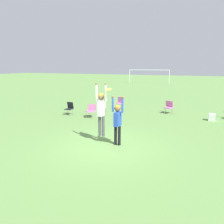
{
  "coord_description": "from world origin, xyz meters",
  "views": [
    {
      "loc": [
        3.4,
        -7.81,
        3.28
      ],
      "look_at": [
        0.05,
        0.58,
        1.3
      ],
      "focal_mm": 35.0,
      "sensor_mm": 36.0,
      "label": 1
    }
  ],
  "objects_px": {
    "camping_chair_5": "(91,110)",
    "person_defending": "(118,120)",
    "frisbee": "(109,89)",
    "cooler_box": "(212,117)",
    "camping_chair_0": "(120,102)",
    "camping_chair_3": "(69,107)",
    "camping_chair_1": "(169,106)",
    "person_jumping": "(101,108)"
  },
  "relations": [
    {
      "from": "camping_chair_5",
      "to": "person_defending",
      "type": "bearing_deg",
      "value": 91.87
    },
    {
      "from": "frisbee",
      "to": "cooler_box",
      "type": "height_order",
      "value": "frisbee"
    },
    {
      "from": "camping_chair_0",
      "to": "camping_chair_3",
      "type": "distance_m",
      "value": 3.89
    },
    {
      "from": "frisbee",
      "to": "camping_chair_0",
      "type": "relative_size",
      "value": 0.25
    },
    {
      "from": "person_defending",
      "to": "frisbee",
      "type": "xyz_separation_m",
      "value": [
        -0.37,
        -0.04,
        1.22
      ]
    },
    {
      "from": "frisbee",
      "to": "camping_chair_1",
      "type": "bearing_deg",
      "value": 77.73
    },
    {
      "from": "camping_chair_5",
      "to": "camping_chair_1",
      "type": "bearing_deg",
      "value": 177.67
    },
    {
      "from": "camping_chair_5",
      "to": "camping_chair_0",
      "type": "bearing_deg",
      "value": -141.97
    },
    {
      "from": "camping_chair_0",
      "to": "camping_chair_1",
      "type": "xyz_separation_m",
      "value": [
        3.56,
        -0.06,
        -0.05
      ]
    },
    {
      "from": "camping_chair_3",
      "to": "cooler_box",
      "type": "relative_size",
      "value": 2.0
    },
    {
      "from": "frisbee",
      "to": "camping_chair_5",
      "type": "relative_size",
      "value": 0.28
    },
    {
      "from": "frisbee",
      "to": "cooler_box",
      "type": "xyz_separation_m",
      "value": [
        4.19,
        5.87,
        -2.1
      ]
    },
    {
      "from": "camping_chair_5",
      "to": "cooler_box",
      "type": "xyz_separation_m",
      "value": [
        7.02,
        1.92,
        -0.28
      ]
    },
    {
      "from": "person_defending",
      "to": "camping_chair_3",
      "type": "height_order",
      "value": "person_defending"
    },
    {
      "from": "cooler_box",
      "to": "camping_chair_1",
      "type": "bearing_deg",
      "value": 156.39
    },
    {
      "from": "person_jumping",
      "to": "cooler_box",
      "type": "xyz_separation_m",
      "value": [
        4.57,
        5.76,
        -1.27
      ]
    },
    {
      "from": "cooler_box",
      "to": "camping_chair_3",
      "type": "bearing_deg",
      "value": -168.8
    },
    {
      "from": "camping_chair_5",
      "to": "frisbee",
      "type": "bearing_deg",
      "value": 88.17
    },
    {
      "from": "camping_chair_1",
      "to": "camping_chair_5",
      "type": "distance_m",
      "value": 5.34
    },
    {
      "from": "camping_chair_0",
      "to": "camping_chair_3",
      "type": "xyz_separation_m",
      "value": [
        -2.53,
        -2.95,
        -0.06
      ]
    },
    {
      "from": "camping_chair_5",
      "to": "person_jumping",
      "type": "bearing_deg",
      "value": 85.09
    },
    {
      "from": "person_jumping",
      "to": "person_defending",
      "type": "bearing_deg",
      "value": -90.0
    },
    {
      "from": "person_defending",
      "to": "camping_chair_5",
      "type": "distance_m",
      "value": 5.09
    },
    {
      "from": "person_jumping",
      "to": "camping_chair_0",
      "type": "relative_size",
      "value": 2.5
    },
    {
      "from": "person_defending",
      "to": "camping_chair_3",
      "type": "xyz_separation_m",
      "value": [
        -4.92,
        4.09,
        -0.61
      ]
    },
    {
      "from": "person_jumping",
      "to": "camping_chair_3",
      "type": "relative_size",
      "value": 2.73
    },
    {
      "from": "camping_chair_0",
      "to": "camping_chair_5",
      "type": "xyz_separation_m",
      "value": [
        -0.81,
        -3.14,
        -0.04
      ]
    },
    {
      "from": "person_jumping",
      "to": "camping_chair_5",
      "type": "bearing_deg",
      "value": 37.76
    },
    {
      "from": "person_defending",
      "to": "frisbee",
      "type": "bearing_deg",
      "value": -77.98
    },
    {
      "from": "camping_chair_3",
      "to": "cooler_box",
      "type": "height_order",
      "value": "camping_chair_3"
    },
    {
      "from": "camping_chair_5",
      "to": "cooler_box",
      "type": "distance_m",
      "value": 7.29
    },
    {
      "from": "person_defending",
      "to": "camping_chair_1",
      "type": "bearing_deg",
      "value": 175.72
    },
    {
      "from": "person_jumping",
      "to": "camping_chair_1",
      "type": "bearing_deg",
      "value": -10.29
    },
    {
      "from": "frisbee",
      "to": "camping_chair_1",
      "type": "xyz_separation_m",
      "value": [
        1.53,
        7.03,
        -1.82
      ]
    },
    {
      "from": "camping_chair_1",
      "to": "cooler_box",
      "type": "distance_m",
      "value": 2.91
    },
    {
      "from": "camping_chair_0",
      "to": "camping_chair_1",
      "type": "relative_size",
      "value": 1.09
    },
    {
      "from": "frisbee",
      "to": "camping_chair_0",
      "type": "xyz_separation_m",
      "value": [
        -2.03,
        7.09,
        -1.77
      ]
    },
    {
      "from": "frisbee",
      "to": "camping_chair_0",
      "type": "distance_m",
      "value": 7.58
    },
    {
      "from": "camping_chair_0",
      "to": "camping_chair_5",
      "type": "bearing_deg",
      "value": 81.54
    },
    {
      "from": "camping_chair_0",
      "to": "cooler_box",
      "type": "distance_m",
      "value": 6.34
    },
    {
      "from": "camping_chair_1",
      "to": "frisbee",
      "type": "bearing_deg",
      "value": 103.56
    },
    {
      "from": "camping_chair_1",
      "to": "camping_chair_5",
      "type": "height_order",
      "value": "camping_chair_1"
    }
  ]
}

